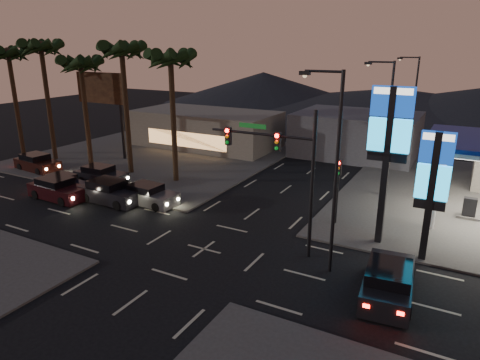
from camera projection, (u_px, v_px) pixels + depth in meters
The scene contains 26 objects.
ground at pixel (204, 249), 24.21m from camera, with size 140.00×140.00×0.00m, color black.
corner_lot_nw at pixel (160, 155), 44.88m from camera, with size 24.00×24.00×0.12m, color #47443F.
pylon_sign_tall at pixel (389, 135), 23.03m from camera, with size 2.20×0.35×9.00m.
pylon_sign_short at pixel (433, 177), 21.57m from camera, with size 1.60×0.35×7.00m.
traffic_signal_mast at pixel (282, 160), 22.59m from camera, with size 6.10×0.39×8.00m.
pedestal_signal at pixel (338, 181), 26.68m from camera, with size 0.32×0.39×4.30m.
streetlight_near at pixel (333, 163), 20.23m from camera, with size 2.14×0.25×10.00m.
streetlight_mid at pixel (385, 122), 31.13m from camera, with size 2.14×0.25×10.00m.
streetlight_far at pixel (412, 101), 42.86m from camera, with size 2.14×0.25×10.00m.
palm_a at pixel (171, 67), 33.43m from camera, with size 4.41×4.41×10.86m.
palm_b at pixel (122, 59), 35.55m from camera, with size 4.41×4.41×11.46m.
palm_c at pixel (81, 70), 38.15m from camera, with size 4.41×4.41×10.26m.
palm_d at pixel (42, 55), 40.04m from camera, with size 4.41×4.41×11.66m.
palm_e at pixel (9, 60), 42.48m from camera, with size 4.41×4.41×11.06m.
billboard at pixel (101, 95), 42.53m from camera, with size 6.00×0.30×8.50m.
building_far_west at pixel (206, 129), 48.42m from camera, with size 16.00×8.00×4.00m, color #726B5B.
building_far_mid at pixel (356, 134), 44.43m from camera, with size 12.00×9.00×4.40m, color #4C4C51.
hill_left at pixel (263, 88), 84.97m from camera, with size 40.00×40.00×6.00m, color black.
hill_center at pixel (394, 100), 73.89m from camera, with size 60.00×60.00×4.00m, color black.
car_lane_a_front at pixel (110, 192), 31.26m from camera, with size 5.11×2.27×1.64m.
car_lane_a_mid at pixel (58, 189), 31.97m from camera, with size 4.99×2.26×1.60m.
car_lane_a_rear at pixel (64, 184), 33.52m from camera, with size 4.35×2.05×1.38m.
car_lane_b_front at pixel (149, 195), 30.91m from camera, with size 4.60×2.13×1.47m.
car_lane_b_mid at pixel (101, 175), 35.54m from camera, with size 4.67×2.09×1.50m.
car_lane_b_rear at pixel (37, 163), 39.20m from camera, with size 4.87×2.36×1.54m.
suv_station at pixel (388, 282), 19.42m from camera, with size 2.51×5.08×1.64m.
Camera 1 is at (12.26, -18.28, 11.01)m, focal length 32.00 mm.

